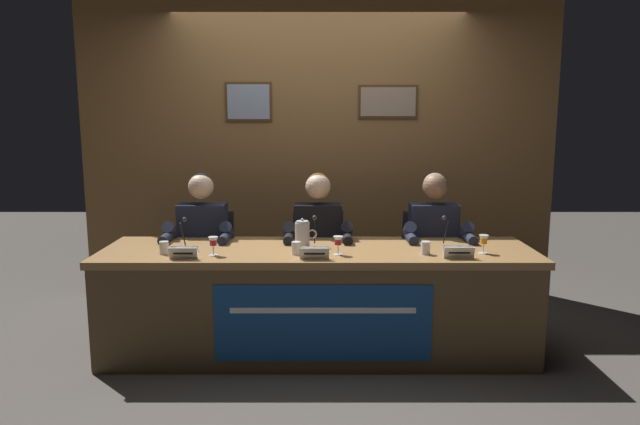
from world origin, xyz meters
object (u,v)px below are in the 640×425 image
(microphone_center, at_px, (317,238))
(water_pitcher_central, at_px, (305,235))
(panelist_center, at_px, (320,241))
(microphone_right, at_px, (449,238))
(microphone_left, at_px, (185,240))
(nameplate_center, at_px, (317,253))
(conference_table, at_px, (320,286))
(chair_left, at_px, (210,270))
(water_cup_left, at_px, (166,248))
(panelist_right, at_px, (437,241))
(nameplate_right, at_px, (461,252))
(panelist_left, at_px, (203,241))
(nameplate_left, at_px, (186,253))
(water_cup_right, at_px, (428,249))
(water_cup_center, at_px, (298,249))
(juice_glass_center, at_px, (340,242))
(juice_glass_left, at_px, (215,242))
(juice_glass_right, at_px, (486,241))
(chair_center, at_px, (320,270))
(chair_right, at_px, (431,270))

(microphone_center, relative_size, water_pitcher_central, 1.03)
(panelist_center, distance_m, microphone_right, 0.97)
(microphone_left, distance_m, nameplate_center, 0.92)
(conference_table, relative_size, chair_left, 3.33)
(water_cup_left, xyz_separation_m, water_pitcher_central, (0.91, 0.17, 0.06))
(microphone_right, xyz_separation_m, water_pitcher_central, (-0.98, 0.01, 0.02))
(nameplate_center, height_order, water_pitcher_central, water_pitcher_central)
(panelist_center, height_order, panelist_right, same)
(chair_left, xyz_separation_m, nameplate_right, (1.78, -0.86, 0.35))
(microphone_left, xyz_separation_m, nameplate_center, (0.89, -0.23, -0.03))
(panelist_left, bearing_deg, nameplate_left, -87.46)
(water_cup_right, bearing_deg, microphone_center, 167.10)
(microphone_left, distance_m, water_cup_center, 0.78)
(water_cup_center, relative_size, water_pitcher_central, 0.40)
(microphone_left, distance_m, panelist_center, 1.03)
(conference_table, relative_size, nameplate_center, 15.79)
(nameplate_left, bearing_deg, water_cup_center, 9.88)
(juice_glass_center, bearing_deg, conference_table, 149.40)
(juice_glass_center, bearing_deg, microphone_center, 130.58)
(water_cup_left, bearing_deg, microphone_center, 9.37)
(juice_glass_left, height_order, juice_glass_center, same)
(juice_glass_left, bearing_deg, microphone_right, 7.21)
(microphone_center, distance_m, juice_glass_right, 1.13)
(panelist_right, relative_size, microphone_right, 5.61)
(conference_table, height_order, chair_center, chair_center)
(nameplate_left, distance_m, juice_glass_center, 0.99)
(conference_table, distance_m, juice_glass_center, 0.36)
(juice_glass_center, bearing_deg, chair_right, 45.73)
(panelist_left, distance_m, chair_right, 1.80)
(conference_table, bearing_deg, microphone_right, 6.53)
(panelist_center, xyz_separation_m, nameplate_right, (0.90, -0.67, 0.07))
(panelist_left, distance_m, chair_center, 0.94)
(chair_center, xyz_separation_m, water_cup_center, (-0.14, -0.76, 0.35))
(juice_glass_right, bearing_deg, chair_right, 106.18)
(microphone_center, bearing_deg, nameplate_right, -16.74)
(conference_table, bearing_deg, water_pitcher_central, 133.67)
(nameplate_right, bearing_deg, microphone_center, 163.26)
(conference_table, relative_size, juice_glass_left, 23.76)
(chair_left, height_order, water_cup_right, chair_left)
(microphone_right, bearing_deg, panelist_left, 167.44)
(panelist_right, relative_size, water_cup_right, 14.26)
(chair_left, xyz_separation_m, microphone_right, (1.76, -0.59, 0.38))
(nameplate_left, height_order, chair_center, chair_center)
(chair_right, xyz_separation_m, water_pitcher_central, (-0.99, -0.58, 0.40))
(nameplate_left, height_order, panelist_right, panelist_right)
(juice_glass_right, bearing_deg, juice_glass_center, -177.65)
(nameplate_center, distance_m, panelist_right, 1.14)
(chair_center, bearing_deg, juice_glass_left, -130.77)
(microphone_left, bearing_deg, juice_glass_center, -6.04)
(chair_center, height_order, nameplate_center, chair_center)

